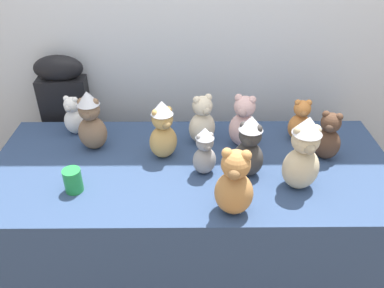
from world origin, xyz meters
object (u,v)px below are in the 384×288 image
(teddy_bear_cream, at_px, (202,121))
(teddy_bear_mocha, at_px, (91,121))
(teddy_bear_caramel, at_px, (234,184))
(teddy_bear_cocoa, at_px, (328,137))
(teddy_bear_ash, at_px, (205,151))
(display_table, at_px, (192,218))
(party_cup_green, at_px, (73,180))
(teddy_bear_honey, at_px, (163,130))
(teddy_bear_ginger, at_px, (300,121))
(teddy_bear_charcoal, at_px, (249,147))
(instrument_case, at_px, (71,135))
(teddy_bear_sand, at_px, (303,154))
(teddy_bear_blush, at_px, (243,123))
(teddy_bear_snow, at_px, (74,116))

(teddy_bear_cream, distance_m, teddy_bear_mocha, 0.56)
(teddy_bear_caramel, xyz_separation_m, teddy_bear_cocoa, (0.49, 0.39, -0.02))
(teddy_bear_ash, bearing_deg, display_table, 116.41)
(teddy_bear_cream, bearing_deg, party_cup_green, -171.17)
(teddy_bear_honey, height_order, teddy_bear_ginger, teddy_bear_honey)
(teddy_bear_cream, bearing_deg, teddy_bear_charcoal, -79.56)
(teddy_bear_mocha, relative_size, party_cup_green, 2.91)
(instrument_case, height_order, teddy_bear_caramel, instrument_case)
(teddy_bear_honey, distance_m, party_cup_green, 0.48)
(instrument_case, xyz_separation_m, teddy_bear_cream, (0.81, -0.35, 0.30))
(teddy_bear_ash, bearing_deg, teddy_bear_charcoal, -20.57)
(teddy_bear_caramel, relative_size, teddy_bear_cocoa, 1.21)
(display_table, xyz_separation_m, teddy_bear_sand, (0.47, -0.17, 0.53))
(teddy_bear_cream, distance_m, teddy_bear_cocoa, 0.62)
(teddy_bear_sand, distance_m, teddy_bear_ginger, 0.42)
(teddy_bear_cream, height_order, teddy_bear_blush, teddy_bear_blush)
(teddy_bear_cream, xyz_separation_m, teddy_bear_sand, (0.42, -0.38, 0.05))
(teddy_bear_snow, xyz_separation_m, teddy_bear_ash, (0.69, -0.37, 0.02))
(display_table, xyz_separation_m, instrument_case, (-0.75, 0.56, 0.18))
(teddy_bear_caramel, bearing_deg, teddy_bear_cocoa, 50.32)
(teddy_bear_cream, relative_size, party_cup_green, 2.49)
(teddy_bear_ginger, bearing_deg, teddy_bear_snow, 178.43)
(teddy_bear_mocha, xyz_separation_m, teddy_bear_ginger, (1.07, 0.08, -0.05))
(teddy_bear_snow, bearing_deg, teddy_bear_sand, -6.16)
(display_table, xyz_separation_m, teddy_bear_caramel, (0.17, -0.33, 0.50))
(instrument_case, height_order, teddy_bear_cream, instrument_case)
(display_table, xyz_separation_m, teddy_bear_cocoa, (0.66, 0.06, 0.47))
(display_table, height_order, teddy_bear_charcoal, teddy_bear_charcoal)
(display_table, relative_size, teddy_bear_honey, 6.39)
(teddy_bear_honey, distance_m, teddy_bear_cocoa, 0.80)
(teddy_bear_charcoal, bearing_deg, teddy_bear_caramel, -84.08)
(teddy_bear_cream, distance_m, party_cup_green, 0.70)
(teddy_bear_blush, bearing_deg, teddy_bear_caramel, -82.05)
(teddy_bear_honey, bearing_deg, teddy_bear_snow, 127.28)
(instrument_case, distance_m, party_cup_green, 0.81)
(teddy_bear_cocoa, bearing_deg, teddy_bear_blush, -171.38)
(teddy_bear_caramel, relative_size, teddy_bear_blush, 1.07)
(teddy_bear_cream, height_order, teddy_bear_cocoa, teddy_bear_cream)
(teddy_bear_mocha, bearing_deg, teddy_bear_ash, -17.81)
(teddy_bear_sand, bearing_deg, teddy_bear_blush, 114.81)
(teddy_bear_blush, bearing_deg, teddy_bear_honey, -147.06)
(display_table, distance_m, teddy_bear_cream, 0.52)
(teddy_bear_ash, xyz_separation_m, teddy_bear_caramel, (0.11, -0.27, 0.02))
(teddy_bear_sand, bearing_deg, teddy_bear_mocha, 155.05)
(teddy_bear_ash, relative_size, teddy_bear_cocoa, 0.96)
(instrument_case, bearing_deg, teddy_bear_cocoa, -22.27)
(teddy_bear_charcoal, height_order, teddy_bear_mocha, teddy_bear_mocha)
(teddy_bear_snow, bearing_deg, teddy_bear_cream, 8.72)
(teddy_bear_caramel, relative_size, teddy_bear_mocha, 0.96)
(teddy_bear_honey, distance_m, teddy_bear_cream, 0.23)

